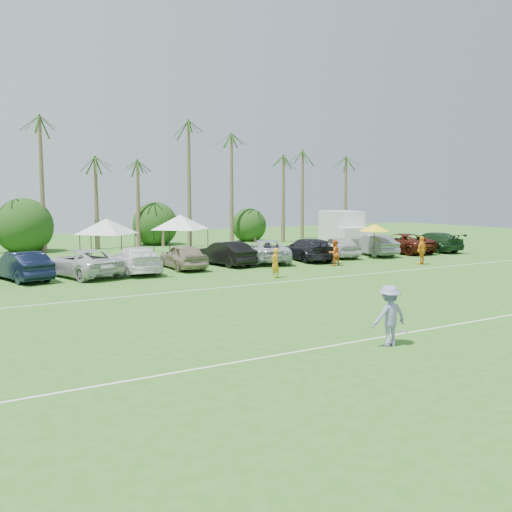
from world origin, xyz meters
TOP-DOWN VIEW (x-y plane):
  - ground at (0.00, 0.00)m, footprint 120.00×120.00m
  - field_lines at (0.00, 8.00)m, footprint 80.00×12.10m
  - palm_tree_4 at (-4.00, 38.00)m, footprint 2.40×2.40m
  - palm_tree_5 at (0.00, 38.00)m, footprint 2.40×2.40m
  - palm_tree_6 at (4.00, 38.00)m, footprint 2.40×2.40m
  - palm_tree_7 at (8.00, 38.00)m, footprint 2.40×2.40m
  - palm_tree_8 at (13.00, 38.00)m, footprint 2.40×2.40m
  - palm_tree_9 at (18.00, 38.00)m, footprint 2.40×2.40m
  - palm_tree_10 at (23.00, 38.00)m, footprint 2.40×2.40m
  - palm_tree_11 at (27.00, 38.00)m, footprint 2.40×2.40m
  - bush_tree_1 at (-6.00, 39.00)m, footprint 4.00×4.00m
  - bush_tree_2 at (6.00, 39.00)m, footprint 4.00×4.00m
  - bush_tree_3 at (16.00, 39.00)m, footprint 4.00×4.00m
  - sideline_player_a at (3.98, 15.53)m, footprint 0.73×0.59m
  - sideline_player_b at (10.49, 18.23)m, footprint 0.88×0.70m
  - sideline_player_c at (16.15, 15.71)m, footprint 1.24×0.75m
  - box_truck at (17.68, 25.89)m, footprint 4.55×7.04m
  - canopy_tent_left at (-2.50, 26.93)m, footprint 4.57×4.57m
  - canopy_tent_right at (3.44, 27.98)m, footprint 4.75×4.75m
  - market_umbrella at (15.80, 20.11)m, footprint 2.34×2.34m
  - frisbee_player at (-0.99, 1.10)m, footprint 1.30×0.79m
  - parked_car_1 at (-8.79, 21.97)m, footprint 2.81×5.25m
  - parked_car_2 at (-5.53, 21.81)m, footprint 4.25×6.43m
  - parked_car_3 at (-2.27, 21.69)m, footprint 2.79×5.84m
  - parked_car_4 at (1.00, 21.95)m, footprint 2.12×4.89m
  - parked_car_5 at (4.26, 22.22)m, footprint 2.43×5.18m
  - parked_car_6 at (7.52, 22.20)m, footprint 4.75×6.50m
  - parked_car_7 at (10.78, 21.72)m, footprint 3.23×5.97m
  - parked_car_8 at (14.05, 22.22)m, footprint 2.98×5.14m
  - parked_car_9 at (17.31, 21.91)m, footprint 2.47×5.19m
  - parked_car_10 at (20.57, 22.12)m, footprint 2.93×6.00m
  - parked_car_11 at (23.84, 21.72)m, footprint 2.44×5.71m

SIDE VIEW (x-z plane):
  - ground at x=0.00m, z-range 0.00..0.00m
  - field_lines at x=0.00m, z-range 0.00..0.01m
  - parked_car_1 at x=-8.79m, z-range 0.00..1.64m
  - parked_car_2 at x=-5.53m, z-range 0.00..1.64m
  - parked_car_3 at x=-2.27m, z-range 0.00..1.64m
  - parked_car_4 at x=1.00m, z-range 0.00..1.64m
  - parked_car_5 at x=4.26m, z-range 0.00..1.64m
  - parked_car_6 at x=7.52m, z-range 0.00..1.64m
  - parked_car_7 at x=10.78m, z-range 0.00..1.64m
  - parked_car_8 at x=14.05m, z-range 0.00..1.64m
  - parked_car_9 at x=17.31m, z-range 0.00..1.64m
  - parked_car_10 at x=20.57m, z-range 0.00..1.64m
  - parked_car_11 at x=23.84m, z-range 0.00..1.64m
  - sideline_player_a at x=3.98m, z-range 0.00..1.74m
  - sideline_player_b at x=10.49m, z-range 0.00..1.75m
  - frisbee_player at x=-0.99m, z-range 0.00..1.96m
  - sideline_player_c at x=16.15m, z-range 0.00..1.97m
  - bush_tree_1 at x=-6.00m, z-range -0.20..3.80m
  - bush_tree_2 at x=6.00m, z-range -0.20..3.80m
  - bush_tree_3 at x=16.00m, z-range -0.20..3.80m
  - box_truck at x=17.68m, z-range 0.12..3.52m
  - market_umbrella at x=15.80m, z-range 1.04..3.65m
  - canopy_tent_left at x=-2.50m, z-range 1.32..5.03m
  - canopy_tent_right at x=3.44m, z-range 1.37..5.22m
  - palm_tree_4 at x=-4.00m, z-range 3.03..11.93m
  - palm_tree_8 at x=13.00m, z-range 3.03..11.93m
  - palm_tree_5 at x=0.00m, z-range 3.40..13.30m
  - palm_tree_9 at x=18.00m, z-range 3.40..13.30m
  - palm_tree_6 at x=4.00m, z-range 3.76..14.66m
  - palm_tree_10 at x=23.00m, z-range 3.76..14.66m
  - palm_tree_7 at x=8.00m, z-range 4.11..16.01m
  - palm_tree_11 at x=27.00m, z-range 4.11..16.01m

